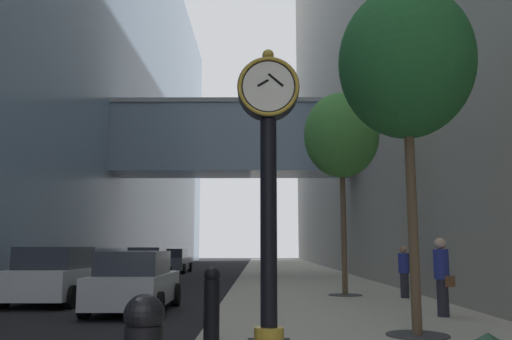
{
  "coord_description": "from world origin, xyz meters",
  "views": [
    {
      "loc": [
        1.08,
        -1.58,
        1.68
      ],
      "look_at": [
        0.95,
        18.84,
        4.68
      ],
      "focal_mm": 36.96,
      "sensor_mm": 36.0,
      "label": 1
    }
  ],
  "objects": [
    {
      "name": "car_grey_mid",
      "position": [
        -4.67,
        34.08,
        0.78
      ],
      "size": [
        2.05,
        4.48,
        1.59
      ],
      "color": "slate",
      "rests_on": "ground"
    },
    {
      "name": "sidewalk_right",
      "position": [
        3.18,
        30.0,
        0.07
      ],
      "size": [
        6.37,
        80.0,
        0.14
      ],
      "primitive_type": "cube",
      "color": "#ADA593",
      "rests_on": "ground"
    },
    {
      "name": "street_clock",
      "position": [
        1.21,
        5.36,
        2.47
      ],
      "size": [
        0.84,
        0.55,
        4.25
      ],
      "color": "black",
      "rests_on": "sidewalk_right"
    },
    {
      "name": "bollard_third",
      "position": [
        0.3,
        7.22,
        0.78
      ],
      "size": [
        0.28,
        0.28,
        1.23
      ],
      "color": "black",
      "rests_on": "sidewalk_right"
    },
    {
      "name": "pedestrian_by_clock",
      "position": [
        5.56,
        15.0,
        0.97
      ],
      "size": [
        0.45,
        0.45,
        1.58
      ],
      "color": "#23232D",
      "rests_on": "sidewalk_right"
    },
    {
      "name": "street_tree_mid_near",
      "position": [
        3.87,
        15.9,
        5.41
      ],
      "size": [
        2.52,
        2.52,
        6.75
      ],
      "color": "#333335",
      "rests_on": "sidewalk_right"
    },
    {
      "name": "car_silver_trailing",
      "position": [
        -2.21,
        12.57,
        0.77
      ],
      "size": [
        2.0,
        4.15,
        1.58
      ],
      "color": "#B7BABF",
      "rests_on": "ground"
    },
    {
      "name": "building_block_left",
      "position": [
        -11.43,
        29.98,
        13.95
      ],
      "size": [
        22.69,
        80.0,
        28.01
      ],
      "color": "#758EA8",
      "rests_on": "ground"
    },
    {
      "name": "ground_plane",
      "position": [
        0.0,
        27.0,
        0.0
      ],
      "size": [
        110.0,
        110.0,
        0.0
      ],
      "primitive_type": "plane",
      "color": "black",
      "rests_on": "ground"
    },
    {
      "name": "car_white_near",
      "position": [
        -5.09,
        14.66,
        0.82
      ],
      "size": [
        2.11,
        4.18,
        1.69
      ],
      "color": "silver",
      "rests_on": "ground"
    },
    {
      "name": "street_tree_near",
      "position": [
        3.87,
        8.02,
        5.13
      ],
      "size": [
        2.54,
        2.54,
        6.48
      ],
      "color": "#333335",
      "rests_on": "sidewalk_right"
    },
    {
      "name": "car_blue_far",
      "position": [
        -4.88,
        26.91,
        0.81
      ],
      "size": [
        2.13,
        4.36,
        1.68
      ],
      "color": "navy",
      "rests_on": "ground"
    },
    {
      "name": "pedestrian_walking",
      "position": [
        5.22,
        10.57,
        1.07
      ],
      "size": [
        0.47,
        0.52,
        1.75
      ],
      "color": "#23232D",
      "rests_on": "sidewalk_right"
    }
  ]
}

